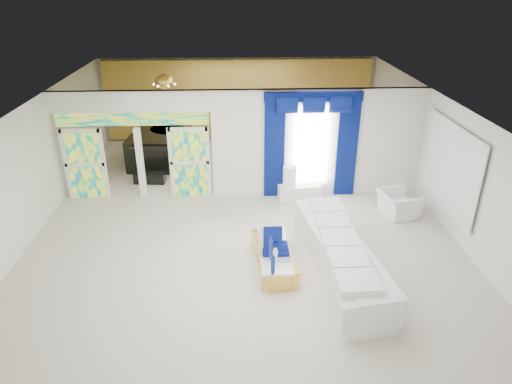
{
  "coord_description": "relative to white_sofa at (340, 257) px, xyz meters",
  "views": [
    {
      "loc": [
        -0.16,
        -10.8,
        5.69
      ],
      "look_at": [
        0.3,
        -1.2,
        1.1
      ],
      "focal_mm": 32.06,
      "sensor_mm": 36.0,
      "label": 1
    }
  ],
  "objects": [
    {
      "name": "floor",
      "position": [
        -1.96,
        2.9,
        -0.38
      ],
      "size": [
        12.0,
        12.0,
        0.0
      ],
      "primitive_type": "plane",
      "color": "#B7AF9E",
      "rests_on": "ground"
    },
    {
      "name": "dividing_wall",
      "position": [
        0.19,
        3.9,
        1.12
      ],
      "size": [
        5.7,
        0.18,
        3.0
      ],
      "primitive_type": "cube",
      "color": "white",
      "rests_on": "ground"
    },
    {
      "name": "dividing_header",
      "position": [
        -4.81,
        3.9,
        2.35
      ],
      "size": [
        4.3,
        0.18,
        0.55
      ],
      "primitive_type": "cube",
      "color": "white",
      "rests_on": "dividing_wall"
    },
    {
      "name": "stained_panel_left",
      "position": [
        -6.24,
        3.9,
        0.62
      ],
      "size": [
        0.95,
        0.04,
        2.0
      ],
      "primitive_type": "cube",
      "color": "#994C3F",
      "rests_on": "ground"
    },
    {
      "name": "stained_panel_right",
      "position": [
        -3.39,
        3.9,
        0.62
      ],
      "size": [
        0.95,
        0.04,
        2.0
      ],
      "primitive_type": "cube",
      "color": "#994C3F",
      "rests_on": "ground"
    },
    {
      "name": "stained_transom",
      "position": [
        -4.81,
        3.9,
        1.87
      ],
      "size": [
        4.0,
        0.05,
        0.35
      ],
      "primitive_type": "cube",
      "color": "#994C3F",
      "rests_on": "dividing_header"
    },
    {
      "name": "window_pane",
      "position": [
        -0.06,
        3.8,
        1.07
      ],
      "size": [
        1.0,
        0.02,
        2.3
      ],
      "primitive_type": "cube",
      "color": "white",
      "rests_on": "dividing_wall"
    },
    {
      "name": "blue_drape_left",
      "position": [
        -1.06,
        3.77,
        1.02
      ],
      "size": [
        0.55,
        0.1,
        2.8
      ],
      "primitive_type": "cube",
      "color": "#030645",
      "rests_on": "ground"
    },
    {
      "name": "blue_drape_right",
      "position": [
        0.94,
        3.77,
        1.02
      ],
      "size": [
        0.55,
        0.1,
        2.8
      ],
      "primitive_type": "cube",
      "color": "#030645",
      "rests_on": "ground"
    },
    {
      "name": "blue_pelmet",
      "position": [
        -0.06,
        3.77,
        2.44
      ],
      "size": [
        2.6,
        0.12,
        0.25
      ],
      "primitive_type": "cube",
      "color": "#030645",
      "rests_on": "dividing_wall"
    },
    {
      "name": "wall_mirror",
      "position": [
        2.98,
        1.9,
        1.17
      ],
      "size": [
        0.04,
        2.7,
        1.9
      ],
      "primitive_type": "cube",
      "color": "white",
      "rests_on": "ground"
    },
    {
      "name": "gold_curtains",
      "position": [
        -1.96,
        8.8,
        1.12
      ],
      "size": [
        9.7,
        0.12,
        2.9
      ],
      "primitive_type": "cube",
      "color": "#B08C2A",
      "rests_on": "ground"
    },
    {
      "name": "white_sofa",
      "position": [
        0.0,
        0.0,
        0.0
      ],
      "size": [
        1.42,
        4.07,
        0.76
      ],
      "primitive_type": "cube",
      "rotation": [
        0.0,
        0.0,
        0.15
      ],
      "color": "silver",
      "rests_on": "ground"
    },
    {
      "name": "coffee_table",
      "position": [
        -1.35,
        0.3,
        -0.17
      ],
      "size": [
        0.89,
        1.95,
        0.42
      ],
      "primitive_type": "cube",
      "rotation": [
        0.0,
        0.0,
        0.15
      ],
      "color": "gold",
      "rests_on": "ground"
    },
    {
      "name": "console_table",
      "position": [
        -0.35,
        3.53,
        -0.18
      ],
      "size": [
        1.23,
        0.5,
        0.4
      ],
      "primitive_type": "cube",
      "rotation": [
        0.0,
        0.0,
        0.1
      ],
      "color": "white",
      "rests_on": "ground"
    },
    {
      "name": "table_lamp",
      "position": [
        -0.65,
        3.53,
        0.31
      ],
      "size": [
        0.36,
        0.36,
        0.58
      ],
      "primitive_type": "cylinder",
      "color": "white",
      "rests_on": "console_table"
    },
    {
      "name": "armchair",
      "position": [
        2.06,
        2.48,
        -0.07
      ],
      "size": [
        1.04,
        1.13,
        0.63
      ],
      "primitive_type": "imported",
      "rotation": [
        0.0,
        0.0,
        1.8
      ],
      "color": "silver",
      "rests_on": "ground"
    },
    {
      "name": "grand_piano",
      "position": [
        -4.71,
        6.43,
        0.13
      ],
      "size": [
        1.72,
        2.16,
        1.03
      ],
      "primitive_type": "cube",
      "rotation": [
        0.0,
        0.0,
        -0.09
      ],
      "color": "black",
      "rests_on": "ground"
    },
    {
      "name": "piano_bench",
      "position": [
        -4.71,
        4.83,
        -0.23
      ],
      "size": [
        0.94,
        0.43,
        0.31
      ],
      "primitive_type": "cube",
      "rotation": [
        0.0,
        0.0,
        -0.09
      ],
      "color": "black",
      "rests_on": "ground"
    },
    {
      "name": "tv_console",
      "position": [
        -6.31,
        5.09,
        0.05
      ],
      "size": [
        0.67,
        0.63,
        0.87
      ],
      "primitive_type": "cube",
      "rotation": [
        0.0,
        0.0,
        0.16
      ],
      "color": "tan",
      "rests_on": "ground"
    },
    {
      "name": "chandelier",
      "position": [
        -4.26,
        6.3,
        2.27
      ],
      "size": [
        0.6,
        0.6,
        0.6
      ],
      "primitive_type": "sphere",
      "color": "gold",
      "rests_on": "ceiling"
    },
    {
      "name": "decanters",
      "position": [
        -1.39,
        -0.0,
        0.14
      ],
      "size": [
        0.17,
        0.67,
        0.26
      ],
      "color": "navy",
      "rests_on": "coffee_table"
    }
  ]
}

